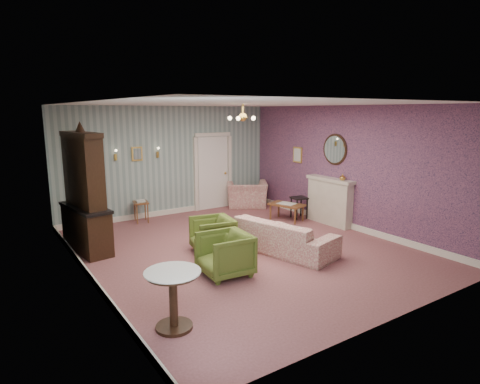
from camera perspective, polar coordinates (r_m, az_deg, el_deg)
floor at (r=8.41m, az=0.37°, el=-7.97°), size 7.00×7.00×0.00m
ceiling at (r=7.94m, az=0.40°, el=12.21°), size 7.00×7.00×0.00m
wall_back at (r=11.10m, az=-9.78°, el=4.27°), size 6.00×0.00×6.00m
wall_front at (r=5.56m, az=20.99°, el=-3.22°), size 6.00×0.00×6.00m
wall_left at (r=6.87m, az=-20.87°, el=-0.55°), size 0.00×7.00×7.00m
wall_right at (r=10.02m, az=14.80°, el=3.32°), size 0.00×7.00×7.00m
wall_right_floral at (r=10.01m, az=14.74°, el=3.31°), size 0.00×7.00×7.00m
door at (r=11.69m, az=-3.80°, el=2.92°), size 1.12×0.12×2.16m
olive_chair_a at (r=7.01m, az=-2.09°, el=-8.40°), size 0.81×0.85×0.82m
olive_chair_b at (r=7.21m, az=-2.66°, el=-8.38°), size 0.80×0.83×0.69m
olive_chair_c at (r=8.14m, az=-3.88°, el=-5.75°), size 0.84×0.88×0.78m
sofa_chintz at (r=8.21m, az=5.71°, el=-5.25°), size 1.22×2.36×0.88m
wingback_chair at (r=11.92m, az=0.97°, el=0.28°), size 1.36×1.23×1.00m
dresser at (r=8.57m, az=-21.00°, el=0.36°), size 0.72×1.57×2.52m
fireplace at (r=10.33m, az=12.39°, el=-1.24°), size 0.30×1.40×1.16m
mantel_vase at (r=9.93m, az=14.12°, el=2.02°), size 0.15×0.15×0.15m
oval_mirror at (r=10.21m, az=13.09°, el=5.80°), size 0.04×0.76×0.84m
framed_print at (r=11.21m, az=8.05°, el=5.16°), size 0.04×0.34×0.42m
coffee_table at (r=10.55m, az=6.52°, el=-2.78°), size 0.73×0.98×0.44m
side_table_black at (r=10.80m, az=8.24°, el=-2.18°), size 0.44×0.44×0.56m
pedestal_table at (r=5.46m, az=-9.28°, el=-14.63°), size 0.85×0.85×0.79m
nesting_table at (r=10.62m, az=-13.63°, el=-2.58°), size 0.41×0.49×0.57m
gilt_mirror_back at (r=10.70m, az=-14.16°, el=5.18°), size 0.28×0.06×0.36m
sconce_left at (r=10.52m, az=-16.95°, el=4.94°), size 0.16×0.12×0.30m
sconce_right at (r=10.88m, az=-11.39°, el=5.40°), size 0.16×0.12×0.30m
chandelier at (r=7.94m, az=0.40°, el=10.26°), size 0.56×0.56×0.36m
burgundy_cushion at (r=11.77m, az=1.18°, el=0.04°), size 0.41×0.28×0.39m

